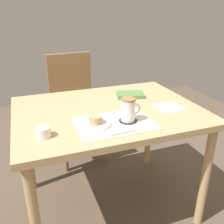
% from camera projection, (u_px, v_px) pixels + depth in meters
% --- Properties ---
extents(ground_plane, '(4.40, 4.40, 0.02)m').
position_uv_depth(ground_plane, '(108.00, 204.00, 1.78)').
color(ground_plane, brown).
extents(dining_table, '(1.09, 0.82, 0.72)m').
position_uv_depth(dining_table, '(108.00, 121.00, 1.52)').
color(dining_table, tan).
rests_on(dining_table, ground_plane).
extents(wooden_chair, '(0.45, 0.45, 0.92)m').
position_uv_depth(wooden_chair, '(75.00, 102.00, 2.20)').
color(wooden_chair, '#997047').
rests_on(wooden_chair, ground_plane).
extents(placemat, '(0.40, 0.29, 0.00)m').
position_uv_depth(placemat, '(115.00, 123.00, 1.30)').
color(placemat, silver).
rests_on(placemat, dining_table).
extents(pastry_plate, '(0.15, 0.15, 0.01)m').
position_uv_depth(pastry_plate, '(96.00, 124.00, 1.27)').
color(pastry_plate, white).
rests_on(pastry_plate, placemat).
extents(pastry, '(0.07, 0.07, 0.04)m').
position_uv_depth(pastry, '(96.00, 119.00, 1.26)').
color(pastry, tan).
rests_on(pastry, pastry_plate).
extents(coffee_coaster, '(0.10, 0.10, 0.00)m').
position_uv_depth(coffee_coaster, '(128.00, 121.00, 1.32)').
color(coffee_coaster, '#232328').
rests_on(coffee_coaster, placemat).
extents(coffee_mug, '(0.11, 0.08, 0.12)m').
position_uv_depth(coffee_mug, '(129.00, 109.00, 1.29)').
color(coffee_mug, white).
rests_on(coffee_mug, coffee_coaster).
extents(teaspoon, '(0.13, 0.02, 0.01)m').
position_uv_depth(teaspoon, '(123.00, 133.00, 1.19)').
color(teaspoon, silver).
rests_on(teaspoon, placemat).
extents(paper_napkin, '(0.15, 0.15, 0.00)m').
position_uv_depth(paper_napkin, '(169.00, 107.00, 1.50)').
color(paper_napkin, white).
rests_on(paper_napkin, dining_table).
extents(sugar_bowl, '(0.07, 0.07, 0.05)m').
position_uv_depth(sugar_bowl, '(43.00, 132.00, 1.16)').
color(sugar_bowl, white).
rests_on(sugar_bowl, dining_table).
extents(small_book, '(0.21, 0.17, 0.02)m').
position_uv_depth(small_book, '(130.00, 95.00, 1.68)').
color(small_book, '#598C4C').
rests_on(small_book, dining_table).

